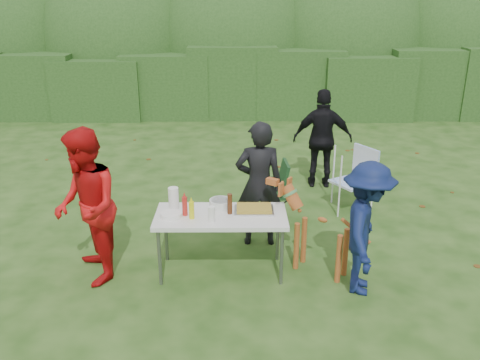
{
  "coord_description": "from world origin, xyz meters",
  "views": [
    {
      "loc": [
        0.1,
        -5.04,
        3.16
      ],
      "look_at": [
        0.14,
        0.63,
        1.0
      ],
      "focal_mm": 38.0,
      "sensor_mm": 36.0,
      "label": 1
    }
  ],
  "objects_px": {
    "person_red_jacket": "(86,207)",
    "ketchup_bottle": "(185,206)",
    "person_cook": "(259,184)",
    "lawn_chair": "(353,180)",
    "folding_table": "(221,219)",
    "child": "(366,229)",
    "person_black_puffy": "(323,139)",
    "mustard_bottle": "(192,210)",
    "beer_bottle": "(230,204)",
    "paper_towel_roll": "(174,198)",
    "camping_chair": "(269,190)",
    "dog": "(322,233)"
  },
  "relations": [
    {
      "from": "person_black_puffy",
      "to": "child",
      "type": "distance_m",
      "value": 3.17
    },
    {
      "from": "person_black_puffy",
      "to": "person_cook",
      "type": "bearing_deg",
      "value": 66.23
    },
    {
      "from": "child",
      "to": "ketchup_bottle",
      "type": "xyz_separation_m",
      "value": [
        -1.97,
        0.38,
        0.1
      ]
    },
    {
      "from": "paper_towel_roll",
      "to": "camping_chair",
      "type": "bearing_deg",
      "value": 48.07
    },
    {
      "from": "lawn_chair",
      "to": "ketchup_bottle",
      "type": "distance_m",
      "value": 2.96
    },
    {
      "from": "dog",
      "to": "camping_chair",
      "type": "distance_m",
      "value": 1.6
    },
    {
      "from": "folding_table",
      "to": "lawn_chair",
      "type": "relative_size",
      "value": 1.56
    },
    {
      "from": "folding_table",
      "to": "beer_bottle",
      "type": "height_order",
      "value": "beer_bottle"
    },
    {
      "from": "person_cook",
      "to": "lawn_chair",
      "type": "xyz_separation_m",
      "value": [
        1.45,
        1.06,
        -0.34
      ]
    },
    {
      "from": "camping_chair",
      "to": "beer_bottle",
      "type": "relative_size",
      "value": 3.58
    },
    {
      "from": "person_black_puffy",
      "to": "child",
      "type": "bearing_deg",
      "value": 94.56
    },
    {
      "from": "folding_table",
      "to": "paper_towel_roll",
      "type": "relative_size",
      "value": 5.77
    },
    {
      "from": "person_red_jacket",
      "to": "ketchup_bottle",
      "type": "height_order",
      "value": "person_red_jacket"
    },
    {
      "from": "person_red_jacket",
      "to": "camping_chair",
      "type": "xyz_separation_m",
      "value": [
        2.12,
        1.63,
        -0.46
      ]
    },
    {
      "from": "person_black_puffy",
      "to": "beer_bottle",
      "type": "xyz_separation_m",
      "value": [
        -1.5,
        -2.76,
        0.04
      ]
    },
    {
      "from": "dog",
      "to": "child",
      "type": "bearing_deg",
      "value": 171.26
    },
    {
      "from": "dog",
      "to": "camping_chair",
      "type": "xyz_separation_m",
      "value": [
        -0.52,
        1.51,
        -0.08
      ]
    },
    {
      "from": "person_cook",
      "to": "lawn_chair",
      "type": "distance_m",
      "value": 1.82
    },
    {
      "from": "child",
      "to": "camping_chair",
      "type": "xyz_separation_m",
      "value": [
        -0.92,
        1.89,
        -0.32
      ]
    },
    {
      "from": "child",
      "to": "person_cook",
      "type": "bearing_deg",
      "value": 59.11
    },
    {
      "from": "person_cook",
      "to": "lawn_chair",
      "type": "bearing_deg",
      "value": -145.4
    },
    {
      "from": "beer_bottle",
      "to": "paper_towel_roll",
      "type": "relative_size",
      "value": 0.92
    },
    {
      "from": "beer_bottle",
      "to": "paper_towel_roll",
      "type": "distance_m",
      "value": 0.67
    },
    {
      "from": "folding_table",
      "to": "child",
      "type": "height_order",
      "value": "child"
    },
    {
      "from": "mustard_bottle",
      "to": "ketchup_bottle",
      "type": "relative_size",
      "value": 0.91
    },
    {
      "from": "mustard_bottle",
      "to": "beer_bottle",
      "type": "height_order",
      "value": "beer_bottle"
    },
    {
      "from": "mustard_bottle",
      "to": "dog",
      "type": "bearing_deg",
      "value": 3.59
    },
    {
      "from": "person_cook",
      "to": "paper_towel_roll",
      "type": "distance_m",
      "value": 1.16
    },
    {
      "from": "person_red_jacket",
      "to": "dog",
      "type": "bearing_deg",
      "value": 70.76
    },
    {
      "from": "child",
      "to": "paper_towel_roll",
      "type": "distance_m",
      "value": 2.19
    },
    {
      "from": "person_red_jacket",
      "to": "person_black_puffy",
      "type": "relative_size",
      "value": 1.08
    },
    {
      "from": "person_cook",
      "to": "paper_towel_roll",
      "type": "relative_size",
      "value": 6.32
    },
    {
      "from": "lawn_chair",
      "to": "person_black_puffy",
      "type": "bearing_deg",
      "value": -104.34
    },
    {
      "from": "child",
      "to": "ketchup_bottle",
      "type": "distance_m",
      "value": 2.01
    },
    {
      "from": "person_red_jacket",
      "to": "beer_bottle",
      "type": "xyz_separation_m",
      "value": [
        1.58,
        0.15,
        -0.03
      ]
    },
    {
      "from": "folding_table",
      "to": "person_black_puffy",
      "type": "height_order",
      "value": "person_black_puffy"
    },
    {
      "from": "dog",
      "to": "beer_bottle",
      "type": "relative_size",
      "value": 4.49
    },
    {
      "from": "lawn_chair",
      "to": "paper_towel_roll",
      "type": "relative_size",
      "value": 3.69
    },
    {
      "from": "person_cook",
      "to": "person_black_puffy",
      "type": "bearing_deg",
      "value": -120.6
    },
    {
      "from": "dog",
      "to": "person_cook",
      "type": "bearing_deg",
      "value": -12.11
    },
    {
      "from": "person_black_puffy",
      "to": "camping_chair",
      "type": "distance_m",
      "value": 1.65
    },
    {
      "from": "person_red_jacket",
      "to": "lawn_chair",
      "type": "height_order",
      "value": "person_red_jacket"
    },
    {
      "from": "person_cook",
      "to": "person_red_jacket",
      "type": "bearing_deg",
      "value": 22.35
    },
    {
      "from": "person_red_jacket",
      "to": "camping_chair",
      "type": "distance_m",
      "value": 2.71
    },
    {
      "from": "folding_table",
      "to": "person_black_puffy",
      "type": "relative_size",
      "value": 0.91
    },
    {
      "from": "folding_table",
      "to": "person_cook",
      "type": "xyz_separation_m",
      "value": [
        0.46,
        0.73,
        0.14
      ]
    },
    {
      "from": "lawn_chair",
      "to": "dog",
      "type": "bearing_deg",
      "value": 35.82
    },
    {
      "from": "lawn_chair",
      "to": "mustard_bottle",
      "type": "xyz_separation_m",
      "value": [
        -2.23,
        -1.89,
        0.36
      ]
    },
    {
      "from": "person_black_puffy",
      "to": "dog",
      "type": "xyz_separation_m",
      "value": [
        -0.44,
        -2.79,
        -0.31
      ]
    },
    {
      "from": "camping_chair",
      "to": "paper_towel_roll",
      "type": "height_order",
      "value": "paper_towel_roll"
    }
  ]
}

